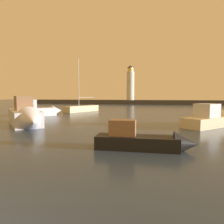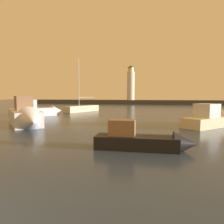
# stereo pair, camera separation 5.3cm
# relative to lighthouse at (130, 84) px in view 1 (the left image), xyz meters

# --- Properties ---
(ground_plane) EXTENTS (220.00, 220.00, 0.00)m
(ground_plane) POSITION_rel_lighthouse_xyz_m (4.88, -35.56, -7.19)
(ground_plane) COLOR #2D3D51
(breakwater) EXTENTS (81.26, 4.08, 1.44)m
(breakwater) POSITION_rel_lighthouse_xyz_m (4.88, 0.00, -6.47)
(breakwater) COLOR #423F3D
(breakwater) RESTS_ON ground_plane
(lighthouse) EXTENTS (2.66, 2.66, 12.13)m
(lighthouse) POSITION_rel_lighthouse_xyz_m (0.00, 0.00, 0.00)
(lighthouse) COLOR silver
(lighthouse) RESTS_ON breakwater
(motorboat_0) EXTENTS (6.55, 6.66, 2.72)m
(motorboat_0) POSITION_rel_lighthouse_xyz_m (14.78, -51.30, -6.51)
(motorboat_0) COLOR beige
(motorboat_0) RESTS_ON ground_plane
(motorboat_1) EXTENTS (7.83, 8.23, 3.31)m
(motorboat_1) POSITION_rel_lighthouse_xyz_m (-3.44, -55.20, -6.23)
(motorboat_1) COLOR silver
(motorboat_1) RESTS_ON ground_plane
(motorboat_2) EXTENTS (5.56, 1.51, 1.89)m
(motorboat_2) POSITION_rel_lighthouse_xyz_m (8.72, -61.81, -6.70)
(motorboat_2) COLOR black
(motorboat_2) RESTS_ON ground_plane
(motorboat_3) EXTENTS (5.39, 6.37, 2.60)m
(motorboat_3) POSITION_rel_lighthouse_xyz_m (-7.47, -45.93, -6.41)
(motorboat_3) COLOR silver
(motorboat_3) RESTS_ON ground_plane
(sailboat_moored) EXTENTS (4.65, 7.77, 9.73)m
(sailboat_moored) POSITION_rel_lighthouse_xyz_m (-4.53, -36.68, -6.60)
(sailboat_moored) COLOR beige
(sailboat_moored) RESTS_ON ground_plane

